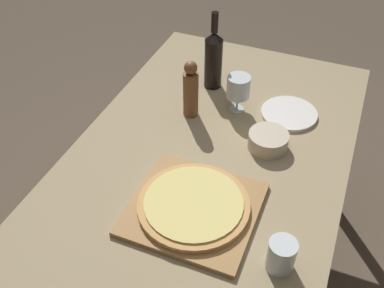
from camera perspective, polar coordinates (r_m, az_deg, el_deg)
name	(u,v)px	position (r m, az deg, el deg)	size (l,w,h in m)	color
ground_plane	(207,266)	(2.20, 1.98, -15.20)	(12.00, 12.00, 0.00)	brown
dining_table	(212,165)	(1.68, 2.50, -2.73)	(0.95, 1.49, 0.76)	#9E8966
cutting_board	(194,209)	(1.41, 0.20, -8.20)	(0.39, 0.37, 0.02)	#A87A47
pizza	(194,204)	(1.39, 0.20, -7.66)	(0.35, 0.35, 0.02)	tan
wine_bottle	(213,58)	(1.86, 2.74, 10.80)	(0.07, 0.07, 0.33)	black
pepper_mill	(191,90)	(1.70, -0.16, 6.83)	(0.06, 0.06, 0.24)	brown
wine_glass	(238,87)	(1.74, 5.91, 7.17)	(0.09, 0.09, 0.15)	silver
small_bowl	(268,141)	(1.63, 9.65, 0.44)	(0.14, 0.14, 0.06)	beige
drinking_tumbler	(281,255)	(1.28, 11.26, -13.71)	(0.08, 0.08, 0.10)	silver
dinner_plate	(289,114)	(1.80, 12.23, 3.81)	(0.22, 0.22, 0.01)	white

